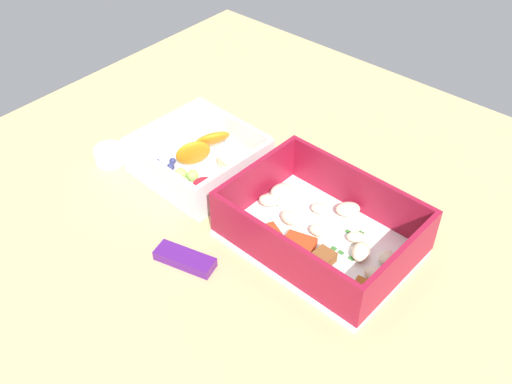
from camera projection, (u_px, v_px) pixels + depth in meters
table_surface at (244, 206)px, 75.17cm from camera, size 80.00×80.00×2.00cm
pasta_container at (320, 230)px, 67.70cm from camera, size 21.28×15.53×6.36cm
fruit_bowl at (201, 160)px, 77.56cm from camera, size 15.18×14.55×5.53cm
candy_bar at (185, 259)px, 66.23cm from camera, size 7.38×4.11×1.20cm
paper_cup_liner at (110, 155)px, 79.91cm from camera, size 4.09×4.09×2.03cm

